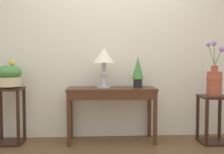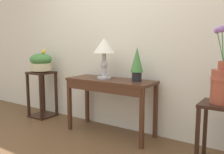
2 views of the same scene
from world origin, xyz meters
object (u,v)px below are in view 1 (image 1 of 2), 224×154
(console_table, at_px, (112,96))
(potted_plant_on_console, at_px, (138,71))
(flower_vase_tall_right, at_px, (214,80))
(pedestal_stand_left, at_px, (9,116))
(table_lamp, at_px, (104,59))
(pedestal_stand_right, at_px, (213,119))
(planter_bowl_wide_left, at_px, (8,76))

(console_table, height_order, potted_plant_on_console, potted_plant_on_console)
(flower_vase_tall_right, bearing_deg, pedestal_stand_left, 176.81)
(console_table, distance_m, table_lamp, 0.49)
(table_lamp, bearing_deg, pedestal_stand_right, -5.76)
(potted_plant_on_console, relative_size, pedestal_stand_left, 0.56)
(console_table, relative_size, flower_vase_tall_right, 1.64)
(potted_plant_on_console, height_order, flower_vase_tall_right, flower_vase_tall_right)
(table_lamp, relative_size, pedestal_stand_left, 0.71)
(flower_vase_tall_right, bearing_deg, potted_plant_on_console, 169.30)
(planter_bowl_wide_left, xyz_separation_m, pedestal_stand_right, (2.67, -0.15, -0.58))
(potted_plant_on_console, xyz_separation_m, flower_vase_tall_right, (0.98, -0.18, -0.12))
(pedestal_stand_right, bearing_deg, pedestal_stand_left, 176.82)
(table_lamp, height_order, pedestal_stand_right, table_lamp)
(potted_plant_on_console, height_order, planter_bowl_wide_left, potted_plant_on_console)
(potted_plant_on_console, xyz_separation_m, pedestal_stand_left, (-1.70, -0.04, -0.58))
(table_lamp, bearing_deg, potted_plant_on_console, 4.93)
(console_table, distance_m, planter_bowl_wide_left, 1.36)
(pedestal_stand_left, bearing_deg, planter_bowl_wide_left, 28.67)
(potted_plant_on_console, bearing_deg, flower_vase_tall_right, -10.70)
(pedestal_stand_left, height_order, pedestal_stand_right, pedestal_stand_left)
(pedestal_stand_right, bearing_deg, table_lamp, 174.24)
(console_table, xyz_separation_m, pedestal_stand_left, (-1.34, 0.03, -0.26))
(planter_bowl_wide_left, distance_m, flower_vase_tall_right, 2.68)
(console_table, height_order, planter_bowl_wide_left, planter_bowl_wide_left)
(pedestal_stand_left, xyz_separation_m, planter_bowl_wide_left, (0.00, 0.00, 0.52))
(console_table, distance_m, pedestal_stand_right, 1.38)
(planter_bowl_wide_left, bearing_deg, console_table, -1.23)
(console_table, bearing_deg, pedestal_stand_left, 178.78)
(table_lamp, distance_m, flower_vase_tall_right, 1.47)
(pedestal_stand_left, relative_size, planter_bowl_wide_left, 2.04)
(console_table, xyz_separation_m, table_lamp, (-0.10, 0.02, 0.48))
(console_table, height_order, flower_vase_tall_right, flower_vase_tall_right)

